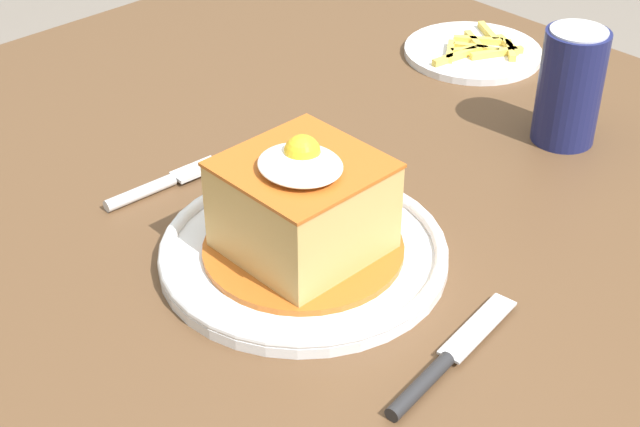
% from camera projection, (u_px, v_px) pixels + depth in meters
% --- Properties ---
extents(dining_table, '(1.34, 0.89, 0.76)m').
position_uv_depth(dining_table, '(458.00, 321.00, 0.92)').
color(dining_table, brown).
rests_on(dining_table, ground_plane).
extents(main_plate, '(0.25, 0.25, 0.02)m').
position_uv_depth(main_plate, '(303.00, 252.00, 0.82)').
color(main_plate, white).
rests_on(main_plate, dining_table).
extents(sandwich_meal, '(0.18, 0.18, 0.11)m').
position_uv_depth(sandwich_meal, '(303.00, 209.00, 0.79)').
color(sandwich_meal, '#B75B1E').
rests_on(sandwich_meal, main_plate).
extents(fork, '(0.02, 0.14, 0.01)m').
position_uv_depth(fork, '(159.00, 185.00, 0.91)').
color(fork, silver).
rests_on(fork, dining_table).
extents(knife, '(0.04, 0.17, 0.01)m').
position_uv_depth(knife, '(438.00, 368.00, 0.71)').
color(knife, '#262628').
rests_on(knife, dining_table).
extents(soda_can, '(0.07, 0.07, 0.12)m').
position_uv_depth(soda_can, '(570.00, 87.00, 0.97)').
color(soda_can, '#191E51').
rests_on(soda_can, dining_table).
extents(side_plate_fries, '(0.17, 0.17, 0.02)m').
position_uv_depth(side_plate_fries, '(474.00, 51.00, 1.17)').
color(side_plate_fries, white).
rests_on(side_plate_fries, dining_table).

